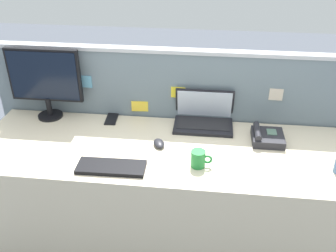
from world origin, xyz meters
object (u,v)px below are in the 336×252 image
at_px(desk_phone, 266,137).
at_px(cell_phone_black_slab, 112,119).
at_px(keyboard_main, 111,167).
at_px(computer_mouse_left_hand, 159,143).
at_px(laptop, 204,116).
at_px(desktop_monitor, 45,79).
at_px(coffee_mug, 199,159).

bearing_deg(desk_phone, cell_phone_black_slab, 171.35).
distance_m(desk_phone, cell_phone_black_slab, 0.99).
relative_size(keyboard_main, computer_mouse_left_hand, 3.66).
bearing_deg(cell_phone_black_slab, laptop, -2.72).
height_order(desk_phone, computer_mouse_left_hand, desk_phone).
bearing_deg(desk_phone, computer_mouse_left_hand, -168.70).
distance_m(desktop_monitor, keyboard_main, 0.80).
height_order(desktop_monitor, keyboard_main, desktop_monitor).
bearing_deg(coffee_mug, cell_phone_black_slab, 142.82).
height_order(desktop_monitor, computer_mouse_left_hand, desktop_monitor).
xyz_separation_m(laptop, cell_phone_black_slab, (-0.60, -0.01, -0.05)).
bearing_deg(coffee_mug, desk_phone, 37.46).
xyz_separation_m(computer_mouse_left_hand, cell_phone_black_slab, (-0.35, 0.27, -0.01)).
bearing_deg(coffee_mug, keyboard_main, -170.05).
height_order(keyboard_main, cell_phone_black_slab, keyboard_main).
xyz_separation_m(desk_phone, computer_mouse_left_hand, (-0.63, -0.13, -0.01)).
relative_size(desk_phone, keyboard_main, 0.53).
height_order(laptop, coffee_mug, laptop).
xyz_separation_m(desk_phone, keyboard_main, (-0.85, -0.38, -0.02)).
bearing_deg(computer_mouse_left_hand, keyboard_main, -152.96).
relative_size(desktop_monitor, keyboard_main, 1.28).
relative_size(keyboard_main, cell_phone_black_slab, 2.43).
relative_size(desk_phone, cell_phone_black_slab, 1.28).
bearing_deg(cell_phone_black_slab, desk_phone, -12.29).
xyz_separation_m(keyboard_main, computer_mouse_left_hand, (0.22, 0.25, 0.01)).
height_order(keyboard_main, coffee_mug, coffee_mug).
relative_size(desktop_monitor, coffee_mug, 4.06).
bearing_deg(coffee_mug, computer_mouse_left_hand, 144.01).
distance_m(keyboard_main, computer_mouse_left_hand, 0.34).
xyz_separation_m(desk_phone, cell_phone_black_slab, (-0.98, 0.15, -0.02)).
height_order(computer_mouse_left_hand, coffee_mug, coffee_mug).
xyz_separation_m(laptop, coffee_mug, (-0.01, -0.46, -0.01)).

